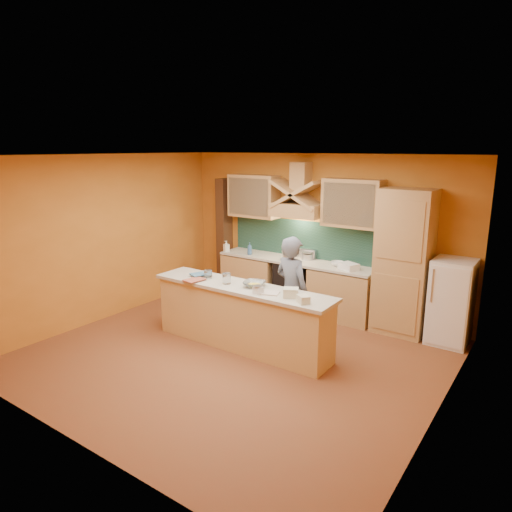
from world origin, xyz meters
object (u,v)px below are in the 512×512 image
Objects in this scene: stove at (294,284)px; fridge at (451,302)px; mixing_bowl at (254,284)px; person at (292,291)px; kitchen_scale at (258,290)px.

stove is 2.71m from fridge.
mixing_bowl is at bearing -141.62° from fridge.
kitchen_scale is (-0.15, -0.66, 0.16)m from person.
kitchen_scale reaches higher than mixing_bowl.
stove is 7.92× the size of kitchen_scale.
fridge is 2.96m from kitchen_scale.
fridge reaches higher than mixing_bowl.
person is 0.70m from kitchen_scale.
fridge reaches higher than stove.
fridge is 0.78× the size of person.
person reaches higher than kitchen_scale.
fridge is 11.44× the size of kitchen_scale.
fridge is at bearing 55.35° from kitchen_scale.
mixing_bowl is (-2.32, -1.83, 0.33)m from fridge.
mixing_bowl reaches higher than stove.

